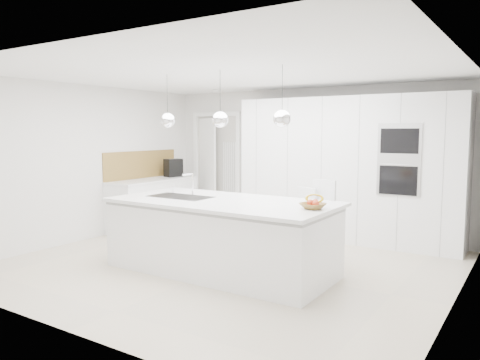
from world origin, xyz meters
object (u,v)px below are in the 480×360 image
Objects in this scene: fruit_bowl at (313,206)px; espresso_machine at (173,168)px; island_base at (221,238)px; bar_stool_right at (319,223)px; bar_stool_left at (303,225)px.

espresso_machine reaches higher than fruit_bowl.
fruit_bowl is (1.22, 0.05, 0.50)m from island_base.
bar_stool_right is (3.42, -1.02, -0.52)m from espresso_machine.
island_base is at bearing -123.39° from bar_stool_right.
bar_stool_left is at bearing 120.81° from fruit_bowl.
bar_stool_left reaches higher than island_base.
espresso_machine is at bearing 141.25° from island_base.
espresso_machine is at bearing 177.47° from bar_stool_left.
fruit_bowl is at bearing -43.75° from bar_stool_left.
espresso_machine is at bearing 171.54° from bar_stool_right.
fruit_bowl is 0.80× the size of espresso_machine.
espresso_machine is 0.34× the size of bar_stool_left.
bar_stool_left is (-0.57, 0.95, -0.44)m from fruit_bowl.
bar_stool_left is 0.89× the size of bar_stool_right.
espresso_machine is 3.40m from bar_stool_left.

